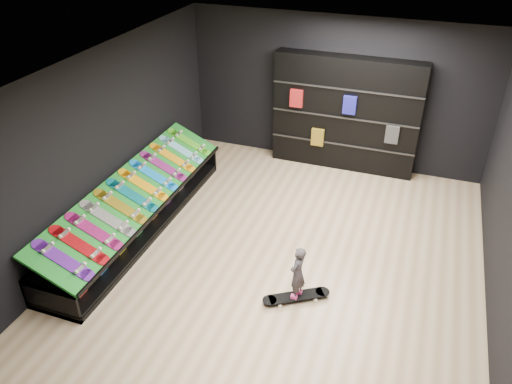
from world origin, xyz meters
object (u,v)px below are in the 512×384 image
(back_shelving, at_px, (345,114))
(child, at_px, (297,282))
(floor_skateboard, at_px, (296,297))
(display_rack, at_px, (138,214))

(back_shelving, bearing_deg, child, -87.04)
(back_shelving, distance_m, child, 4.23)
(back_shelving, xyz_separation_m, floor_skateboard, (0.21, -4.15, -1.10))
(display_rack, bearing_deg, child, -15.31)
(back_shelving, height_order, floor_skateboard, back_shelving)
(display_rack, height_order, child, child)
(floor_skateboard, distance_m, child, 0.29)
(display_rack, relative_size, floor_skateboard, 4.59)
(display_rack, xyz_separation_m, back_shelving, (2.81, 3.32, 0.90))
(display_rack, height_order, floor_skateboard, display_rack)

